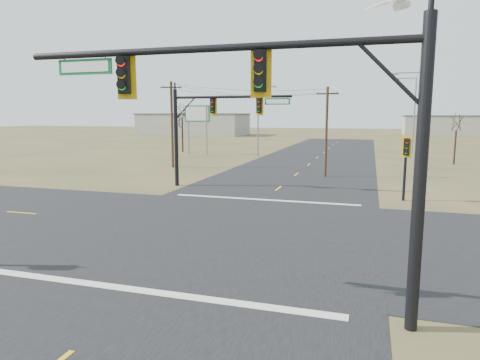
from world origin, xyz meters
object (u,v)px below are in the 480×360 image
object	(u,v)px
highway_sign	(197,120)
bare_tree_c	(457,122)
pedestal_signal_ne	(406,153)
streetlight_c	(260,117)
utility_pole_far	(172,123)
utility_pole_near	(326,130)
bare_tree_a	(177,121)
streetlight_a	(416,114)
streetlight_b	(413,111)
mast_arm_near	(277,107)
mast_arm_far	(212,117)
bare_tree_b	(182,110)

from	to	relation	value
highway_sign	bare_tree_c	distance (m)	31.83
pedestal_signal_ne	streetlight_c	distance (m)	30.66
utility_pole_far	bare_tree_c	distance (m)	30.74
highway_sign	utility_pole_near	bearing A→B (deg)	-44.39
bare_tree_a	pedestal_signal_ne	bearing A→B (deg)	-40.69
streetlight_a	bare_tree_c	distance (m)	6.86
utility_pole_far	streetlight_b	distance (m)	35.67
pedestal_signal_ne	streetlight_c	bearing A→B (deg)	135.84
pedestal_signal_ne	streetlight_b	distance (m)	37.37
mast_arm_near	pedestal_signal_ne	world-z (taller)	mast_arm_near
pedestal_signal_ne	utility_pole_far	xyz separation A→B (m)	(-21.74, 11.82, 1.53)
utility_pole_near	highway_sign	xyz separation A→B (m)	(-19.09, 16.89, 0.57)
mast_arm_far	utility_pole_far	xyz separation A→B (m)	(-8.37, 10.56, -0.67)
streetlight_c	utility_pole_near	bearing A→B (deg)	-53.42
pedestal_signal_ne	highway_sign	size ratio (longest dim) A/B	0.62
streetlight_a	streetlight_b	bearing A→B (deg)	95.72
mast_arm_near	highway_sign	xyz separation A→B (m)	(-20.40, 43.68, -0.93)
utility_pole_far	streetlight_c	bearing A→B (deg)	68.32
utility_pole_near	streetlight_a	xyz separation A→B (m)	(7.94, 9.01, 1.38)
mast_arm_near	bare_tree_a	size ratio (longest dim) A/B	1.91
utility_pole_far	bare_tree_a	size ratio (longest dim) A/B	1.49
mast_arm_near	utility_pole_far	distance (m)	33.94
utility_pole_near	utility_pole_far	bearing A→B (deg)	171.27
pedestal_signal_ne	bare_tree_a	size ratio (longest dim) A/B	0.70
utility_pole_near	bare_tree_a	size ratio (longest dim) A/B	1.33
mast_arm_far	streetlight_c	bearing A→B (deg)	99.51
utility_pole_far	streetlight_c	xyz separation A→B (m)	(5.64, 14.20, 0.60)
utility_pole_near	streetlight_a	world-z (taller)	streetlight_a
streetlight_c	bare_tree_a	size ratio (longest dim) A/B	1.57
bare_tree_b	bare_tree_c	distance (m)	35.74
utility_pole_far	streetlight_a	world-z (taller)	streetlight_a
highway_sign	mast_arm_far	bearing A→B (deg)	-68.06
streetlight_a	mast_arm_near	bearing A→B (deg)	-90.83
streetlight_b	streetlight_c	world-z (taller)	streetlight_b
utility_pole_far	bare_tree_c	size ratio (longest dim) A/B	1.47
pedestal_signal_ne	bare_tree_c	distance (m)	24.37
streetlight_a	bare_tree_b	size ratio (longest dim) A/B	1.29
mast_arm_near	streetlight_c	xyz separation A→B (m)	(-11.56, 43.43, -0.43)
pedestal_signal_ne	streetlight_a	size ratio (longest dim) A/B	0.42
pedestal_signal_ne	bare_tree_c	size ratio (longest dim) A/B	0.69
streetlight_a	bare_tree_a	bearing A→B (deg)	-178.71
pedestal_signal_ne	bare_tree_b	xyz separation A→B (m)	(-28.50, 29.08, 2.99)
streetlight_c	mast_arm_far	bearing A→B (deg)	-78.76
streetlight_b	bare_tree_b	distance (m)	32.87
mast_arm_near	utility_pole_near	size ratio (longest dim) A/B	1.44
streetlight_a	bare_tree_b	bearing A→B (deg)	170.38
mast_arm_far	highway_sign	world-z (taller)	mast_arm_far
mast_arm_near	streetlight_a	size ratio (longest dim) A/B	1.15
mast_arm_far	highway_sign	size ratio (longest dim) A/B	1.34
highway_sign	streetlight_c	size ratio (longest dim) A/B	0.72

